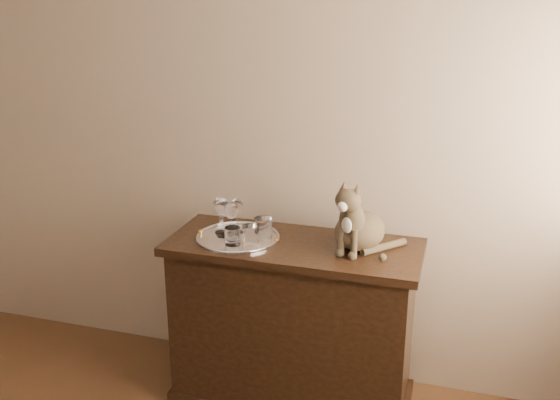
% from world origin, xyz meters
% --- Properties ---
extents(wall_back, '(4.00, 0.10, 2.70)m').
position_xyz_m(wall_back, '(0.00, 2.25, 1.35)').
color(wall_back, tan).
rests_on(wall_back, ground).
extents(sideboard, '(1.20, 0.50, 0.85)m').
position_xyz_m(sideboard, '(0.60, 1.94, 0.42)').
color(sideboard, black).
rests_on(sideboard, ground).
extents(tray, '(0.40, 0.40, 0.01)m').
position_xyz_m(tray, '(0.33, 1.91, 0.85)').
color(tray, silver).
rests_on(tray, sideboard).
extents(wine_glass_a, '(0.07, 0.07, 0.18)m').
position_xyz_m(wine_glass_a, '(0.23, 1.95, 0.95)').
color(wine_glass_a, silver).
rests_on(wine_glass_a, tray).
extents(wine_glass_b, '(0.07, 0.07, 0.17)m').
position_xyz_m(wine_glass_b, '(0.30, 1.98, 0.95)').
color(wine_glass_b, silver).
rests_on(wine_glass_b, tray).
extents(wine_glass_c, '(0.07, 0.07, 0.19)m').
position_xyz_m(wine_glass_c, '(0.25, 1.92, 0.95)').
color(wine_glass_c, white).
rests_on(wine_glass_c, tray).
extents(wine_glass_d, '(0.07, 0.07, 0.18)m').
position_xyz_m(wine_glass_d, '(0.30, 1.90, 0.95)').
color(wine_glass_d, silver).
rests_on(wine_glass_d, tray).
extents(tumbler_a, '(0.08, 0.08, 0.09)m').
position_xyz_m(tumbler_a, '(0.41, 1.87, 0.90)').
color(tumbler_a, silver).
rests_on(tumbler_a, tray).
extents(tumbler_b, '(0.07, 0.07, 0.08)m').
position_xyz_m(tumbler_b, '(0.34, 1.83, 0.90)').
color(tumbler_b, silver).
rests_on(tumbler_b, tray).
extents(tumbler_c, '(0.09, 0.09, 0.10)m').
position_xyz_m(tumbler_c, '(0.45, 1.95, 0.91)').
color(tumbler_c, white).
rests_on(tumbler_c, tray).
extents(cat, '(0.42, 0.40, 0.34)m').
position_xyz_m(cat, '(0.91, 1.98, 1.02)').
color(cat, brown).
rests_on(cat, sideboard).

